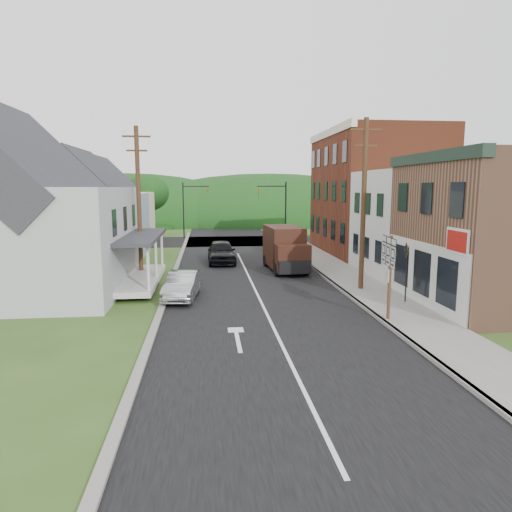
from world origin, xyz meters
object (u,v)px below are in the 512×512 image
object	(u,v)px
dark_sedan	(221,252)
delivery_van	(285,249)
silver_sedan	(183,285)
warning_sign	(406,264)
route_sign_cluster	(389,265)

from	to	relation	value
dark_sedan	delivery_van	xyz separation A→B (m)	(4.09, -3.55, 0.65)
silver_sedan	warning_sign	size ratio (longest dim) A/B	1.43
dark_sedan	warning_sign	xyz separation A→B (m)	(8.20, -12.89, 1.14)
silver_sedan	delivery_van	distance (m)	9.52
silver_sedan	dark_sedan	size ratio (longest dim) A/B	0.84
dark_sedan	warning_sign	world-z (taller)	warning_sign
silver_sedan	delivery_van	bearing A→B (deg)	55.15
delivery_van	warning_sign	distance (m)	10.21
dark_sedan	route_sign_cluster	xyz separation A→B (m)	(6.26, -15.53, 1.55)
silver_sedan	route_sign_cluster	bearing A→B (deg)	-22.78
silver_sedan	route_sign_cluster	size ratio (longest dim) A/B	1.18
delivery_van	warning_sign	world-z (taller)	warning_sign
silver_sedan	route_sign_cluster	xyz separation A→B (m)	(8.53, -4.96, 1.71)
dark_sedan	route_sign_cluster	bearing A→B (deg)	-68.86
dark_sedan	delivery_van	world-z (taller)	delivery_van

